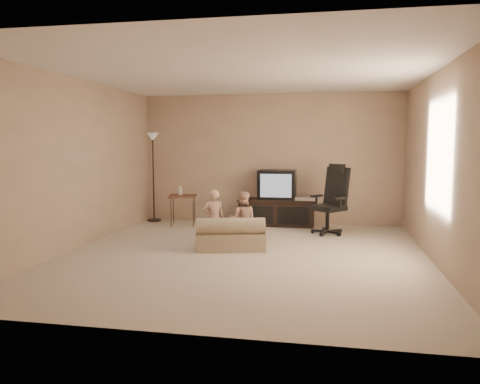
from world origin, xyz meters
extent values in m
plane|color=#C3B29B|center=(0.00, 0.00, 0.00)|extent=(5.50, 5.50, 0.00)
plane|color=white|center=(0.00, 0.00, 2.50)|extent=(5.50, 5.50, 0.00)
plane|color=tan|center=(0.00, 2.75, 1.25)|extent=(5.00, 0.00, 5.00)
plane|color=tan|center=(0.00, -2.75, 1.25)|extent=(5.00, 0.00, 5.00)
plane|color=tan|center=(-2.50, 0.00, 1.25)|extent=(0.00, 5.50, 5.50)
plane|color=tan|center=(2.50, 0.00, 1.25)|extent=(0.00, 5.50, 5.50)
cube|color=black|center=(0.18, 2.49, 0.23)|extent=(1.41, 0.51, 0.45)
cube|color=black|center=(0.18, 2.49, 0.48)|extent=(1.45, 0.55, 0.04)
cube|color=black|center=(-0.15, 2.23, 0.23)|extent=(0.58, 0.03, 0.34)
cube|color=black|center=(0.51, 2.24, 0.23)|extent=(0.58, 0.03, 0.34)
cube|color=black|center=(0.18, 2.51, 0.78)|extent=(0.71, 0.51, 0.55)
cube|color=white|center=(0.18, 2.25, 0.78)|extent=(0.58, 0.02, 0.43)
cube|color=#BEBEC0|center=(0.73, 2.44, 0.53)|extent=(0.40, 0.28, 0.06)
cylinder|color=black|center=(1.13, 1.77, 0.24)|extent=(0.07, 0.07, 0.38)
cube|color=black|center=(1.13, 1.77, 0.46)|extent=(0.67, 0.67, 0.09)
cube|color=black|center=(1.28, 1.94, 0.81)|extent=(0.46, 0.42, 0.67)
cube|color=black|center=(1.28, 1.94, 1.13)|extent=(0.28, 0.26, 0.15)
cube|color=black|center=(0.93, 1.93, 0.64)|extent=(0.22, 0.25, 0.04)
cube|color=black|center=(1.33, 1.60, 0.64)|extent=(0.22, 0.25, 0.04)
cube|color=brown|center=(-1.58, 2.17, 0.56)|extent=(0.62, 0.62, 0.03)
cylinder|color=#301F15|center=(-1.73, 1.92, 0.28)|extent=(0.01, 0.01, 0.57)
cylinder|color=#301F15|center=(-1.33, 2.01, 0.28)|extent=(0.01, 0.01, 0.57)
cylinder|color=#301F15|center=(-1.82, 2.32, 0.28)|extent=(0.01, 0.01, 0.57)
cylinder|color=#301F15|center=(-1.42, 2.41, 0.28)|extent=(0.01, 0.01, 0.57)
cylinder|color=silver|center=(-1.64, 2.20, 0.64)|extent=(0.07, 0.07, 0.14)
cone|color=beige|center=(-1.64, 2.20, 0.74)|extent=(0.06, 0.06, 0.05)
cylinder|color=#301F15|center=(-2.30, 2.52, 0.01)|extent=(0.27, 0.27, 0.03)
cylinder|color=#301F15|center=(-2.30, 2.52, 0.84)|extent=(0.03, 0.03, 1.66)
cone|color=beige|center=(-2.30, 2.52, 1.68)|extent=(0.23, 0.23, 0.16)
cube|color=tan|center=(-0.28, 0.36, 0.13)|extent=(1.11, 0.77, 0.26)
cylinder|color=tan|center=(-0.23, 0.19, 0.37)|extent=(1.02, 0.47, 0.24)
imported|color=#DEAA8B|center=(-0.54, 0.42, 0.43)|extent=(0.37, 0.32, 0.87)
imported|color=#DEAA8B|center=(-0.11, 0.49, 0.42)|extent=(0.43, 0.27, 0.84)
camera|label=1|loc=(1.14, -6.28, 1.56)|focal=35.00mm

